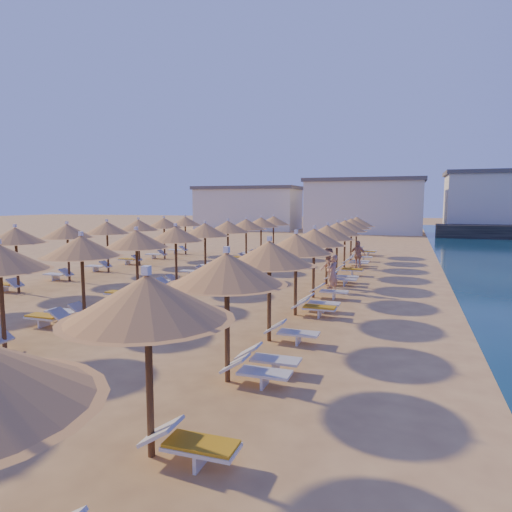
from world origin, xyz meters
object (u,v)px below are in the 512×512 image
(parasol_row_east, at_px, (314,238))
(parasol_row_west, at_px, (176,235))
(beachgoer_c, at_px, (358,255))
(beachgoer_b, at_px, (328,268))

(parasol_row_east, height_order, parasol_row_west, same)
(parasol_row_east, relative_size, parasol_row_west, 1.00)
(parasol_row_east, distance_m, beachgoer_c, 9.42)
(parasol_row_east, bearing_deg, beachgoer_b, 85.35)
(parasol_row_east, height_order, beachgoer_b, parasol_row_east)
(parasol_row_east, relative_size, beachgoer_c, 20.10)
(parasol_row_east, xyz_separation_m, beachgoer_c, (0.89, 9.22, -1.70))
(beachgoer_c, bearing_deg, parasol_row_east, -75.61)
(parasol_row_east, xyz_separation_m, beachgoer_b, (0.20, 2.52, -1.62))
(beachgoer_c, distance_m, beachgoer_b, 6.74)
(parasol_row_east, height_order, beachgoer_c, parasol_row_east)
(parasol_row_east, relative_size, beachgoer_b, 18.54)
(parasol_row_west, xyz_separation_m, beachgoer_c, (7.56, 9.22, -1.70))
(parasol_row_west, xyz_separation_m, beachgoer_b, (6.87, 2.52, -1.62))
(beachgoer_c, bearing_deg, parasol_row_west, -109.41)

